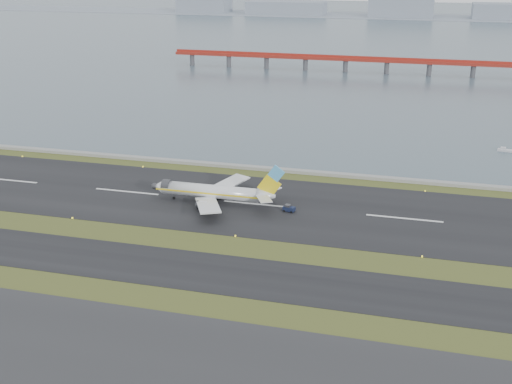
% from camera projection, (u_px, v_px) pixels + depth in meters
% --- Properties ---
extents(ground, '(1000.00, 1000.00, 0.00)m').
position_uv_depth(ground, '(226.00, 249.00, 152.00)').
color(ground, '#314418').
rests_on(ground, ground).
extents(taxiway_strip, '(1000.00, 18.00, 0.10)m').
position_uv_depth(taxiway_strip, '(210.00, 272.00, 141.11)').
color(taxiway_strip, black).
rests_on(taxiway_strip, ground).
extents(runway_strip, '(1000.00, 45.00, 0.10)m').
position_uv_depth(runway_strip, '(258.00, 204.00, 179.17)').
color(runway_strip, black).
rests_on(runway_strip, ground).
extents(seawall, '(1000.00, 2.50, 1.00)m').
position_uv_depth(seawall, '(282.00, 170.00, 206.19)').
color(seawall, gray).
rests_on(seawall, ground).
extents(bay_water, '(1400.00, 800.00, 1.30)m').
position_uv_depth(bay_water, '(380.00, 33.00, 568.79)').
color(bay_water, '#475965').
rests_on(bay_water, ground).
extents(red_pier, '(260.00, 5.00, 10.20)m').
position_uv_depth(red_pier, '(387.00, 61.00, 371.20)').
color(red_pier, maroon).
rests_on(red_pier, ground).
extents(far_shoreline, '(1400.00, 80.00, 60.50)m').
position_uv_depth(far_shoreline, '(404.00, 11.00, 708.39)').
color(far_shoreline, '#86919F').
rests_on(far_shoreline, ground).
extents(airliner, '(38.52, 32.89, 12.80)m').
position_uv_depth(airliner, '(215.00, 192.00, 178.82)').
color(airliner, white).
rests_on(airliner, ground).
extents(pushback_tug, '(3.44, 2.40, 2.01)m').
position_uv_depth(pushback_tug, '(289.00, 208.00, 173.88)').
color(pushback_tug, '#141C37').
rests_on(pushback_tug, ground).
extents(workboat_near, '(6.52, 3.00, 1.53)m').
position_uv_depth(workboat_near, '(506.00, 150.00, 226.94)').
color(workboat_near, silver).
rests_on(workboat_near, ground).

